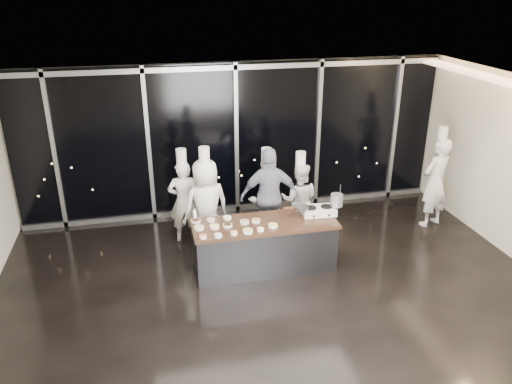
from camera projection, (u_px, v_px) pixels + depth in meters
ground at (277, 297)px, 8.00m from camera, size 9.00×9.00×0.00m
room_shell at (292, 164)px, 7.15m from camera, size 9.02×7.02×3.21m
window_wall at (236, 140)px, 10.45m from camera, size 8.90×0.11×3.20m
demo_counter at (264, 245)px, 8.63m from camera, size 2.46×0.86×0.90m
stove at (318, 211)px, 8.73m from camera, size 0.60×0.40×0.14m
frying_pan at (301, 207)px, 8.63m from camera, size 0.47×0.28×0.04m
stock_pot at (337, 200)px, 8.69m from camera, size 0.23×0.23×0.22m
prep_bowls at (229, 226)px, 8.27m from camera, size 1.39×0.74×0.05m
squeeze_bottle at (195, 215)px, 8.48m from camera, size 0.06×0.06×0.22m
chef_far_left at (184, 201)px, 9.43m from camera, size 0.65×0.48×1.86m
chef_left at (206, 205)px, 9.09m from camera, size 0.99×0.79×2.01m
chef_center at (266, 198)px, 9.64m from camera, size 0.94×0.85×1.81m
guest at (270, 197)px, 9.34m from camera, size 1.15×0.57×1.89m
chef_right at (299, 199)px, 9.67m from camera, size 0.89×0.80×1.73m
chef_side at (435, 182)px, 10.03m from camera, size 0.79×0.66×2.09m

